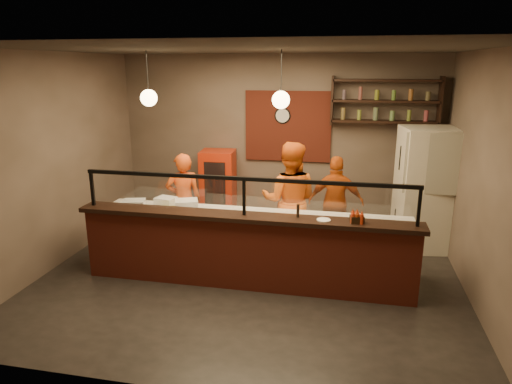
% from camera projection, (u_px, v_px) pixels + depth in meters
% --- Properties ---
extents(floor, '(6.00, 6.00, 0.00)m').
position_uv_depth(floor, '(249.00, 277.00, 6.69)').
color(floor, black).
rests_on(floor, ground).
extents(ceiling, '(6.00, 6.00, 0.00)m').
position_uv_depth(ceiling, '(248.00, 49.00, 5.83)').
color(ceiling, '#39332C').
rests_on(ceiling, wall_back).
extents(wall_back, '(6.00, 0.00, 6.00)m').
position_uv_depth(wall_back, '(277.00, 142.00, 8.62)').
color(wall_back, '#6F5B51').
rests_on(wall_back, floor).
extents(wall_left, '(0.00, 5.00, 5.00)m').
position_uv_depth(wall_left, '(54.00, 162.00, 6.84)').
color(wall_left, '#6F5B51').
rests_on(wall_left, floor).
extents(wall_right, '(0.00, 5.00, 5.00)m').
position_uv_depth(wall_right, '(484.00, 182.00, 5.68)').
color(wall_right, '#6F5B51').
rests_on(wall_right, floor).
extents(wall_front, '(6.00, 0.00, 6.00)m').
position_uv_depth(wall_front, '(186.00, 235.00, 3.90)').
color(wall_front, '#6F5B51').
rests_on(wall_front, floor).
extents(brick_patch, '(1.60, 0.04, 1.30)m').
position_uv_depth(brick_patch, '(288.00, 126.00, 8.47)').
color(brick_patch, maroon).
rests_on(brick_patch, wall_back).
extents(service_counter, '(4.60, 0.25, 1.00)m').
position_uv_depth(service_counter, '(245.00, 253.00, 6.27)').
color(service_counter, maroon).
rests_on(service_counter, floor).
extents(counter_ledge, '(4.70, 0.37, 0.06)m').
position_uv_depth(counter_ledge, '(244.00, 217.00, 6.13)').
color(counter_ledge, black).
rests_on(counter_ledge, service_counter).
extents(worktop_cabinet, '(4.60, 0.75, 0.85)m').
position_uv_depth(worktop_cabinet, '(252.00, 245.00, 6.76)').
color(worktop_cabinet, gray).
rests_on(worktop_cabinet, floor).
extents(worktop, '(4.60, 0.75, 0.05)m').
position_uv_depth(worktop, '(252.00, 216.00, 6.64)').
color(worktop, white).
rests_on(worktop, worktop_cabinet).
extents(sneeze_guard, '(4.50, 0.05, 0.52)m').
position_uv_depth(sneeze_guard, '(244.00, 193.00, 6.04)').
color(sneeze_guard, white).
rests_on(sneeze_guard, counter_ledge).
extents(wall_shelving, '(1.84, 0.28, 0.85)m').
position_uv_depth(wall_shelving, '(385.00, 101.00, 7.87)').
color(wall_shelving, black).
rests_on(wall_shelving, wall_back).
extents(wall_clock, '(0.30, 0.04, 0.30)m').
position_uv_depth(wall_clock, '(283.00, 116.00, 8.43)').
color(wall_clock, black).
rests_on(wall_clock, wall_back).
extents(pendant_left, '(0.24, 0.24, 0.77)m').
position_uv_depth(pendant_left, '(149.00, 98.00, 6.48)').
color(pendant_left, black).
rests_on(pendant_left, ceiling).
extents(pendant_right, '(0.24, 0.24, 0.77)m').
position_uv_depth(pendant_right, '(281.00, 100.00, 6.12)').
color(pendant_right, black).
rests_on(pendant_right, ceiling).
extents(cook_left, '(0.69, 0.58, 1.60)m').
position_uv_depth(cook_left, '(184.00, 200.00, 7.69)').
color(cook_left, '#E94F15').
rests_on(cook_left, floor).
extents(cook_mid, '(0.92, 0.73, 1.87)m').
position_uv_depth(cook_mid, '(290.00, 200.00, 7.21)').
color(cook_mid, orange).
rests_on(cook_mid, floor).
extents(cook_right, '(0.92, 0.38, 1.57)m').
position_uv_depth(cook_right, '(336.00, 202.00, 7.64)').
color(cook_right, '#CC5213').
rests_on(cook_right, floor).
extents(fridge, '(0.96, 0.91, 2.04)m').
position_uv_depth(fridge, '(425.00, 189.00, 7.53)').
color(fridge, beige).
rests_on(fridge, floor).
extents(red_cooler, '(0.67, 0.62, 1.45)m').
position_uv_depth(red_cooler, '(218.00, 188.00, 8.73)').
color(red_cooler, '#AC230B').
rests_on(red_cooler, floor).
extents(pizza_dough, '(0.58, 0.58, 0.01)m').
position_uv_depth(pizza_dough, '(276.00, 219.00, 6.44)').
color(pizza_dough, white).
rests_on(pizza_dough, worktop).
extents(prep_tub_a, '(0.34, 0.30, 0.15)m').
position_uv_depth(prep_tub_a, '(166.00, 202.00, 7.00)').
color(prep_tub_a, silver).
rests_on(prep_tub_a, worktop).
extents(prep_tub_b, '(0.41, 0.37, 0.17)m').
position_uv_depth(prep_tub_b, '(187.00, 205.00, 6.80)').
color(prep_tub_b, white).
rests_on(prep_tub_b, worktop).
extents(prep_tub_c, '(0.37, 0.33, 0.16)m').
position_uv_depth(prep_tub_c, '(134.00, 205.00, 6.82)').
color(prep_tub_c, silver).
rests_on(prep_tub_c, worktop).
extents(rolling_pin, '(0.32, 0.20, 0.06)m').
position_uv_depth(rolling_pin, '(165.00, 208.00, 6.84)').
color(rolling_pin, yellow).
rests_on(rolling_pin, worktop).
extents(condiment_caddy, '(0.19, 0.16, 0.09)m').
position_uv_depth(condiment_caddy, '(357.00, 219.00, 5.81)').
color(condiment_caddy, black).
rests_on(condiment_caddy, counter_ledge).
extents(pepper_mill, '(0.04, 0.04, 0.18)m').
position_uv_depth(pepper_mill, '(298.00, 211.00, 6.01)').
color(pepper_mill, black).
rests_on(pepper_mill, counter_ledge).
extents(small_plate, '(0.21, 0.21, 0.01)m').
position_uv_depth(small_plate, '(324.00, 220.00, 5.90)').
color(small_plate, white).
rests_on(small_plate, counter_ledge).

